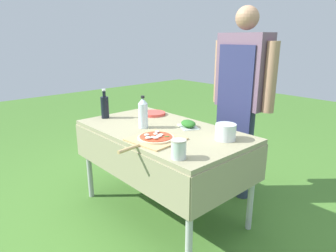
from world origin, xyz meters
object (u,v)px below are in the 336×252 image
person_cook (242,90)px  plate_stack (153,114)px  oil_bottle (105,107)px  water_bottle (143,113)px  prep_table (162,139)px  mixing_tub (226,132)px  pizza_on_peel (155,139)px  sauce_jar (179,150)px  herb_container (188,124)px

person_cook → plate_stack: person_cook is taller
oil_bottle → water_bottle: size_ratio=1.01×
prep_table → water_bottle: (-0.13, -0.09, 0.21)m
mixing_tub → oil_bottle: bearing=-163.5°
prep_table → person_cook: person_cook is taller
pizza_on_peel → sauce_jar: size_ratio=4.40×
prep_table → person_cook: (0.23, 0.73, 0.34)m
person_cook → plate_stack: (-0.63, -0.49, -0.25)m
pizza_on_peel → mixing_tub: mixing_tub is taller
person_cook → mixing_tub: size_ratio=11.46×
oil_bottle → plate_stack: oil_bottle is taller
oil_bottle → herb_container: bearing=26.2°
pizza_on_peel → oil_bottle: 0.79m
pizza_on_peel → water_bottle: water_bottle is taller
prep_table → pizza_on_peel: pizza_on_peel is taller
prep_table → herb_container: size_ratio=6.14×
mixing_tub → water_bottle: bearing=-157.9°
person_cook → herb_container: 0.60m
pizza_on_peel → sauce_jar: bearing=-22.6°
plate_stack → sauce_jar: bearing=-31.2°
prep_table → sauce_jar: 0.63m
pizza_on_peel → mixing_tub: 0.51m
oil_bottle → water_bottle: (0.47, 0.07, 0.02)m
oil_bottle → mixing_tub: (1.10, 0.33, -0.05)m
pizza_on_peel → sauce_jar: 0.37m
person_cook → sauce_jar: person_cook is taller
herb_container → plate_stack: 0.51m
sauce_jar → pizza_on_peel: bearing=163.7°
person_cook → oil_bottle: 1.23m
plate_stack → oil_bottle: bearing=-117.5°
prep_table → sauce_jar: size_ratio=11.84×
water_bottle → sauce_jar: 0.70m
person_cook → water_bottle: person_cook is taller
prep_table → oil_bottle: bearing=-165.2°
mixing_tub → sauce_jar: sauce_jar is taller
mixing_tub → plate_stack: bearing=175.6°
pizza_on_peel → plate_stack: bearing=135.2°
water_bottle → person_cook: bearing=66.3°
prep_table → sauce_jar: (0.52, -0.32, 0.14)m
person_cook → oil_bottle: bearing=50.5°
mixing_tub → plate_stack: mixing_tub is taller
plate_stack → mixing_tub: bearing=-4.4°
water_bottle → plate_stack: water_bottle is taller
person_cook → oil_bottle: person_cook is taller
pizza_on_peel → herb_container: 0.42m
pizza_on_peel → mixing_tub: bearing=44.0°
oil_bottle → herb_container: oil_bottle is taller
person_cook → sauce_jar: size_ratio=14.21×
prep_table → oil_bottle: oil_bottle is taller
water_bottle → plate_stack: 0.44m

